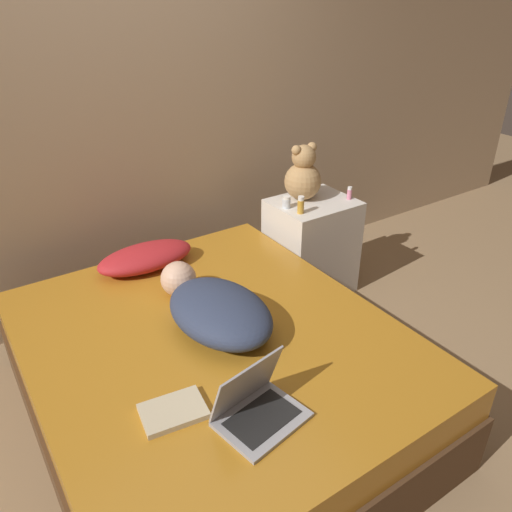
{
  "coord_description": "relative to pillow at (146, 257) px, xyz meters",
  "views": [
    {
      "loc": [
        -0.84,
        -1.61,
        1.88
      ],
      "look_at": [
        0.39,
        0.23,
        0.67
      ],
      "focal_mm": 35.0,
      "sensor_mm": 36.0,
      "label": 1
    }
  ],
  "objects": [
    {
      "name": "book",
      "position": [
        -0.35,
        -1.07,
        -0.05
      ],
      "size": [
        0.25,
        0.2,
        0.02
      ],
      "rotation": [
        0.0,
        0.0,
        -0.14
      ],
      "color": "#C6B793",
      "rests_on": "bed"
    },
    {
      "name": "bottle_pink",
      "position": [
        1.34,
        -0.18,
        0.15
      ],
      "size": [
        0.03,
        0.03,
        0.08
      ],
      "color": "pink",
      "rests_on": "nightstand"
    },
    {
      "name": "bottle_amber",
      "position": [
        0.93,
        -0.19,
        0.16
      ],
      "size": [
        0.04,
        0.04,
        0.11
      ],
      "color": "gold",
      "rests_on": "nightstand"
    },
    {
      "name": "bed",
      "position": [
        0.01,
        -0.74,
        -0.31
      ],
      "size": [
        1.58,
        1.87,
        0.49
      ],
      "color": "#4C331E",
      "rests_on": "ground_plane"
    },
    {
      "name": "bottle_clear",
      "position": [
        0.91,
        -0.07,
        0.14
      ],
      "size": [
        0.05,
        0.05,
        0.08
      ],
      "color": "silver",
      "rests_on": "nightstand"
    },
    {
      "name": "ground_plane",
      "position": [
        0.01,
        -0.74,
        -0.55
      ],
      "size": [
        12.0,
        12.0,
        0.0
      ],
      "primitive_type": "plane",
      "color": "#937551"
    },
    {
      "name": "nightstand",
      "position": [
        1.12,
        -0.09,
        -0.22
      ],
      "size": [
        0.52,
        0.43,
        0.66
      ],
      "color": "silver",
      "rests_on": "ground_plane"
    },
    {
      "name": "pillow",
      "position": [
        0.0,
        0.0,
        0.0
      ],
      "size": [
        0.54,
        0.27,
        0.13
      ],
      "color": "red",
      "rests_on": "bed"
    },
    {
      "name": "laptop",
      "position": [
        -0.1,
        -1.25,
        -0.01
      ],
      "size": [
        0.34,
        0.29,
        0.24
      ],
      "rotation": [
        0.0,
        0.0,
        0.18
      ],
      "color": "#9E9EA3",
      "rests_on": "bed"
    },
    {
      "name": "teddy_bear",
      "position": [
        1.09,
        -0.01,
        0.26
      ],
      "size": [
        0.24,
        0.24,
        0.36
      ],
      "color": "tan",
      "rests_on": "nightstand"
    },
    {
      "name": "person_lying",
      "position": [
        0.06,
        -0.68,
        0.03
      ],
      "size": [
        0.44,
        0.77,
        0.19
      ],
      "rotation": [
        0.0,
        0.0,
        0.07
      ],
      "color": "#2D3851",
      "rests_on": "bed"
    },
    {
      "name": "wall_back",
      "position": [
        0.01,
        0.47,
        0.75
      ],
      "size": [
        8.0,
        0.06,
        2.6
      ],
      "color": "tan",
      "rests_on": "ground_plane"
    }
  ]
}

